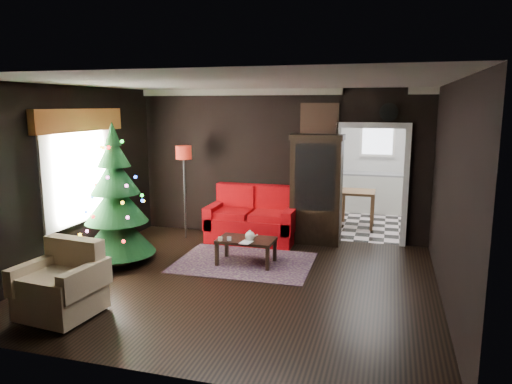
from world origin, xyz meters
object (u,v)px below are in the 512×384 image
(wall_clock, at_px, (389,112))
(floor_lamp, at_px, (185,195))
(christmas_tree, at_px, (116,199))
(teapot, at_px, (250,236))
(curio_cabinet, at_px, (316,192))
(armchair, at_px, (60,280))
(loveseat, at_px, (252,215))
(coffee_table, at_px, (246,251))
(kitchen_table, at_px, (357,209))

(wall_clock, bearing_deg, floor_lamp, -170.94)
(christmas_tree, height_order, teapot, christmas_tree)
(curio_cabinet, bearing_deg, armchair, -121.69)
(loveseat, distance_m, coffee_table, 1.35)
(curio_cabinet, height_order, teapot, curio_cabinet)
(curio_cabinet, height_order, christmas_tree, christmas_tree)
(christmas_tree, distance_m, wall_clock, 4.80)
(loveseat, relative_size, wall_clock, 5.31)
(loveseat, xyz_separation_m, curio_cabinet, (1.15, 0.22, 0.45))
(floor_lamp, height_order, armchair, floor_lamp)
(coffee_table, xyz_separation_m, wall_clock, (2.07, 1.69, 2.17))
(curio_cabinet, xyz_separation_m, wall_clock, (1.20, 0.18, 1.43))
(coffee_table, height_order, kitchen_table, kitchen_table)
(coffee_table, height_order, teapot, teapot)
(floor_lamp, relative_size, teapot, 10.63)
(armchair, height_order, wall_clock, wall_clock)
(teapot, xyz_separation_m, kitchen_table, (1.43, 3.04, -0.12))
(loveseat, bearing_deg, wall_clock, 9.66)
(christmas_tree, distance_m, armchair, 2.07)
(armchair, distance_m, wall_clock, 5.82)
(christmas_tree, bearing_deg, armchair, -77.47)
(floor_lamp, bearing_deg, curio_cabinet, 9.32)
(teapot, distance_m, kitchen_table, 3.36)
(floor_lamp, xyz_separation_m, armchair, (-0.01, -3.55, -0.37))
(curio_cabinet, height_order, wall_clock, wall_clock)
(loveseat, xyz_separation_m, floor_lamp, (-1.27, -0.18, 0.33))
(curio_cabinet, relative_size, armchair, 2.22)
(loveseat, bearing_deg, teapot, -75.13)
(christmas_tree, xyz_separation_m, armchair, (0.43, -1.94, -0.59))
(loveseat, height_order, kitchen_table, loveseat)
(curio_cabinet, xyz_separation_m, armchair, (-2.44, -3.95, -0.49))
(coffee_table, distance_m, wall_clock, 3.44)
(floor_lamp, height_order, teapot, floor_lamp)
(teapot, bearing_deg, christmas_tree, -169.29)
(curio_cabinet, bearing_deg, coffee_table, -120.01)
(floor_lamp, xyz_separation_m, wall_clock, (3.62, 0.58, 1.55))
(curio_cabinet, distance_m, kitchen_table, 1.67)
(floor_lamp, relative_size, coffee_table, 2.08)
(armchair, bearing_deg, christmas_tree, 108.48)
(loveseat, height_order, christmas_tree, christmas_tree)
(curio_cabinet, xyz_separation_m, christmas_tree, (-2.87, -2.01, 0.10))
(coffee_table, bearing_deg, wall_clock, 39.21)
(teapot, xyz_separation_m, wall_clock, (1.98, 1.79, 1.88))
(christmas_tree, relative_size, wall_clock, 7.04)
(christmas_tree, bearing_deg, curio_cabinet, 34.98)
(teapot, bearing_deg, kitchen_table, 64.81)
(wall_clock, distance_m, kitchen_table, 2.43)
(teapot, bearing_deg, curio_cabinet, 64.15)
(christmas_tree, distance_m, teapot, 2.19)
(loveseat, relative_size, teapot, 9.69)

